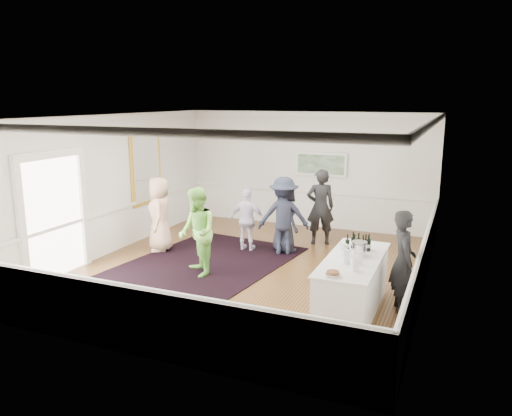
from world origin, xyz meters
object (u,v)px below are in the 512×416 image
at_px(guest_tan, 160,214).
at_px(guest_green, 197,232).
at_px(ice_bucket, 359,249).
at_px(nut_bowl, 333,274).
at_px(guest_lilac, 248,220).
at_px(guest_dark_a, 284,216).
at_px(serving_table, 352,285).
at_px(bartender, 403,261).
at_px(guest_navy, 285,217).
at_px(guest_dark_b, 320,207).

relative_size(guest_tan, guest_green, 0.97).
bearing_deg(ice_bucket, nut_bowl, -98.12).
distance_m(guest_lilac, guest_dark_a, 0.89).
bearing_deg(guest_lilac, guest_green, 79.72).
height_order(serving_table, ice_bucket, ice_bucket).
xyz_separation_m(bartender, guest_tan, (-5.69, 1.32, 0.01)).
bearing_deg(nut_bowl, ice_bucket, 81.88).
bearing_deg(bartender, ice_bucket, 85.73).
relative_size(guest_green, guest_navy, 1.08).
relative_size(guest_navy, nut_bowl, 7.24).
height_order(guest_lilac, guest_navy, guest_navy).
height_order(guest_tan, guest_dark_a, guest_dark_a).
relative_size(guest_green, guest_dark_b, 0.97).
bearing_deg(ice_bucket, guest_navy, 130.88).
xyz_separation_m(guest_green, guest_navy, (1.09, 2.22, -0.07)).
bearing_deg(guest_lilac, guest_dark_a, -177.88).
xyz_separation_m(ice_bucket, nut_bowl, (-0.16, -1.15, -0.08)).
xyz_separation_m(guest_green, nut_bowl, (3.18, -1.53, 0.07)).
height_order(serving_table, guest_dark_a, guest_dark_a).
bearing_deg(serving_table, guest_tan, 161.00).
xyz_separation_m(guest_tan, guest_dark_b, (3.34, 1.99, 0.06)).
bearing_deg(guest_lilac, serving_table, 137.50).
xyz_separation_m(serving_table, guest_navy, (-2.19, 2.78, 0.37)).
bearing_deg(guest_green, guest_lilac, 129.17).
bearing_deg(serving_table, ice_bucket, 72.91).
distance_m(guest_green, ice_bucket, 3.37).
distance_m(guest_lilac, guest_dark_b, 1.87).
bearing_deg(serving_table, guest_dark_a, 129.79).
bearing_deg(bartender, guest_navy, 30.83).
bearing_deg(bartender, guest_lilac, 40.52).
relative_size(guest_dark_a, nut_bowl, 7.79).
xyz_separation_m(guest_navy, ice_bucket, (2.25, -2.60, 0.21)).
bearing_deg(guest_lilac, guest_dark_b, -143.65).
height_order(serving_table, nut_bowl, nut_bowl).
height_order(guest_tan, guest_lilac, guest_tan).
distance_m(guest_navy, ice_bucket, 3.45).
distance_m(serving_table, guest_dark_b, 4.04).
height_order(guest_lilac, guest_dark_a, guest_dark_a).
xyz_separation_m(serving_table, nut_bowl, (-0.11, -0.97, 0.50)).
height_order(serving_table, guest_navy, guest_navy).
relative_size(guest_lilac, guest_dark_b, 0.79).
xyz_separation_m(bartender, guest_navy, (-2.96, 2.40, -0.03)).
bearing_deg(guest_dark_a, guest_tan, -2.18).
height_order(bartender, guest_lilac, bartender).
distance_m(serving_table, guest_green, 3.36).
bearing_deg(guest_dark_b, nut_bowl, 83.80).
bearing_deg(guest_tan, serving_table, 39.48).
relative_size(guest_lilac, guest_dark_a, 0.82).
height_order(bartender, guest_tan, guest_tan).
bearing_deg(ice_bucket, guest_lilac, 142.89).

